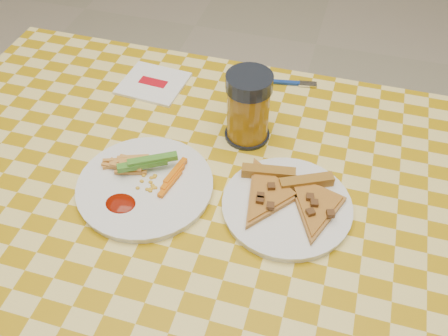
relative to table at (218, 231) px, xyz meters
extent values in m
cylinder|color=silver|center=(-0.54, 0.34, -0.33)|extent=(0.06, 0.06, 0.71)
cube|color=#503A1B|center=(0.00, 0.00, 0.05)|extent=(1.20, 0.80, 0.04)
cylinder|color=white|center=(-0.14, 0.00, 0.08)|extent=(0.27, 0.27, 0.01)
cylinder|color=white|center=(0.12, 0.03, 0.08)|extent=(0.29, 0.29, 0.01)
cube|color=#0E580D|center=(-0.14, 0.03, 0.11)|extent=(0.09, 0.07, 0.02)
cube|color=orange|center=(-0.09, 0.03, 0.09)|extent=(0.06, 0.08, 0.01)
ellipsoid|color=#720F02|center=(-0.16, -0.05, 0.09)|extent=(0.05, 0.05, 0.01)
cube|color=#A57C25|center=(0.07, 0.08, 0.10)|extent=(0.10, 0.04, 0.02)
cube|color=#A57C25|center=(0.14, 0.08, 0.10)|extent=(0.10, 0.06, 0.02)
cylinder|color=black|center=(0.01, 0.19, 0.08)|extent=(0.09, 0.09, 0.01)
cylinder|color=#8E5E0F|center=(0.01, 0.19, 0.13)|extent=(0.08, 0.08, 0.12)
cylinder|color=black|center=(0.01, 0.19, 0.21)|extent=(0.09, 0.09, 0.03)
cube|color=white|center=(-0.24, 0.30, 0.08)|extent=(0.15, 0.14, 0.01)
cube|color=red|center=(-0.24, 0.30, 0.08)|extent=(0.07, 0.03, 0.00)
cube|color=navy|center=(0.03, 0.38, 0.08)|extent=(0.09, 0.02, 0.01)
cube|color=silver|center=(0.10, 0.39, 0.08)|extent=(0.04, 0.02, 0.00)
camera|label=1|loc=(0.17, -0.53, 0.76)|focal=40.00mm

